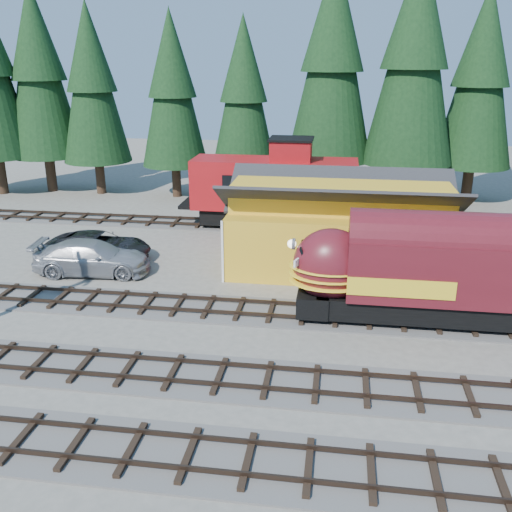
# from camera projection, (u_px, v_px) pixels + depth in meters

# --- Properties ---
(ground) EXTENTS (120.00, 120.00, 0.00)m
(ground) POSITION_uv_depth(u_px,v_px,m) (333.00, 361.00, 22.64)
(ground) COLOR #6B665B
(ground) RESTS_ON ground
(track_spur) EXTENTS (32.00, 3.20, 0.33)m
(track_spur) POSITION_uv_depth(u_px,v_px,m) (198.00, 224.00, 40.79)
(track_spur) COLOR #4C4947
(track_spur) RESTS_ON ground
(depot) EXTENTS (12.80, 7.00, 5.30)m
(depot) POSITION_uv_depth(u_px,v_px,m) (340.00, 218.00, 31.44)
(depot) COLOR gold
(depot) RESTS_ON ground
(conifer_backdrop) EXTENTS (79.17, 23.63, 17.25)m
(conifer_backdrop) POSITION_uv_depth(u_px,v_px,m) (453.00, 71.00, 41.51)
(conifer_backdrop) COLOR black
(conifer_backdrop) RESTS_ON ground
(locomotive) EXTENTS (14.43, 2.87, 3.92)m
(locomotive) POSITION_uv_depth(u_px,v_px,m) (447.00, 276.00, 24.94)
(locomotive) COLOR black
(locomotive) RESTS_ON ground
(caboose) EXTENTS (11.17, 3.24, 5.81)m
(caboose) POSITION_uv_depth(u_px,v_px,m) (275.00, 188.00, 39.09)
(caboose) COLOR black
(caboose) RESTS_ON ground
(pickup_truck_a) EXTENTS (6.06, 2.82, 1.68)m
(pickup_truck_a) POSITION_uv_depth(u_px,v_px,m) (99.00, 246.00, 33.47)
(pickup_truck_a) COLOR black
(pickup_truck_a) RESTS_ON ground
(pickup_truck_b) EXTENTS (6.56, 3.18, 1.84)m
(pickup_truck_b) POSITION_uv_depth(u_px,v_px,m) (92.00, 258.00, 31.40)
(pickup_truck_b) COLOR #9B9DA2
(pickup_truck_b) RESTS_ON ground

